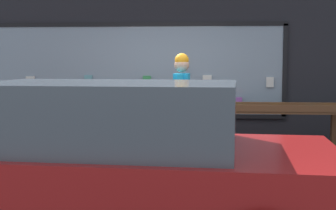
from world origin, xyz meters
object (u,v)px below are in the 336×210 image
at_px(parked_car, 108,158).
at_px(small_dog, 156,150).
at_px(display_table_left, 71,111).
at_px(display_table_right, 257,114).
at_px(person_browsing, 182,100).

bearing_deg(parked_car, small_dog, 91.51).
xyz_separation_m(display_table_left, small_dog, (1.50, -0.82, -0.49)).
xyz_separation_m(display_table_left, display_table_right, (3.10, 0.01, -0.03)).
distance_m(display_table_left, parked_car, 3.90).
height_order(display_table_left, small_dog, display_table_left).
bearing_deg(parked_car, display_table_left, 114.85).
bearing_deg(display_table_left, person_browsing, -18.20).
distance_m(display_table_right, parked_car, 4.08).
xyz_separation_m(small_dog, parked_car, (-0.18, -2.85, 0.46)).
xyz_separation_m(display_table_left, parked_car, (1.32, -3.67, -0.03)).
bearing_deg(display_table_right, small_dog, -152.57).
bearing_deg(person_browsing, display_table_right, -59.69).
xyz_separation_m(person_browsing, small_dog, (-0.38, -0.21, -0.74)).
xyz_separation_m(display_table_right, person_browsing, (-1.22, -0.62, 0.27)).
height_order(small_dog, parked_car, parked_car).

